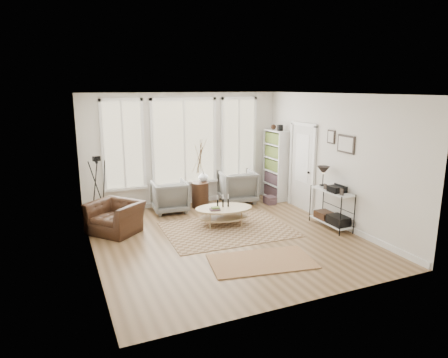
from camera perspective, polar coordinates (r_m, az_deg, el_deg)
name	(u,v)px	position (r m, az deg, el deg)	size (l,w,h in m)	color
room	(227,170)	(7.91, 0.45, 1.32)	(5.50, 5.54, 2.90)	olive
bay_window	(184,144)	(10.36, -5.68, 5.06)	(4.14, 0.12, 2.24)	tan
door	(302,165)	(10.17, 11.11, 1.96)	(0.09, 1.06, 2.22)	silver
bookcase	(275,165)	(11.01, 7.35, 2.05)	(0.31, 0.85, 2.06)	white
low_shelf	(331,205)	(9.07, 15.08, -3.57)	(0.38, 1.08, 1.30)	white
wall_art	(342,142)	(8.94, 16.49, 5.07)	(0.04, 0.88, 0.44)	black
rug_main	(227,229)	(8.76, 0.49, -7.17)	(2.68, 2.01, 0.01)	brown
rug_runner	(262,261)	(7.26, 5.39, -11.60)	(1.83, 1.02, 0.01)	brown
coffee_table	(224,211)	(8.94, -0.06, -4.66)	(1.40, 1.01, 0.59)	tan
armchair_left	(170,196)	(9.96, -7.77, -2.49)	(0.83, 0.85, 0.78)	slate
armchair_right	(237,186)	(10.70, 1.92, -1.07)	(0.91, 0.94, 0.85)	slate
side_table	(200,174)	(10.13, -3.46, 0.75)	(0.44, 0.44, 1.83)	#361F13
vase	(203,176)	(10.30, -2.97, 0.42)	(0.25, 0.25, 0.26)	silver
accent_chair	(115,217)	(8.81, -15.27, -5.30)	(0.89, 1.02, 0.66)	#361F13
tripod_camera	(99,192)	(9.51, -17.45, -1.77)	(0.54, 0.54, 1.52)	black
book_stack_near	(270,200)	(10.67, 6.57, -3.01)	(0.25, 0.31, 0.20)	brown
book_stack_far	(271,202)	(10.62, 6.75, -3.27)	(0.16, 0.21, 0.13)	brown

